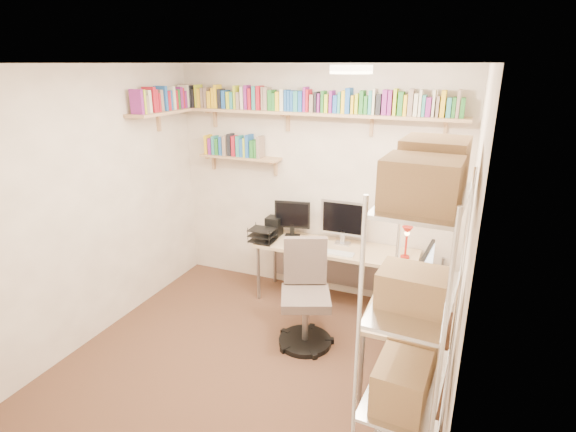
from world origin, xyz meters
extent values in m
plane|color=#4F2B21|center=(0.00, 0.00, 0.00)|extent=(3.20, 3.20, 0.00)
cube|color=#C2B09E|center=(0.00, 1.50, 1.25)|extent=(3.20, 0.04, 2.50)
cube|color=#C2B09E|center=(-1.60, 0.00, 1.25)|extent=(0.04, 3.00, 2.50)
cube|color=#C2B09E|center=(1.60, 0.00, 1.25)|extent=(0.04, 3.00, 2.50)
cube|color=#C2B09E|center=(0.00, -1.50, 1.25)|extent=(3.20, 0.04, 2.50)
cube|color=white|center=(0.00, 0.00, 2.50)|extent=(3.20, 3.00, 0.04)
cube|color=silver|center=(1.59, 0.55, 1.55)|extent=(0.01, 0.30, 0.42)
cube|color=white|center=(1.59, 0.15, 1.50)|extent=(0.01, 0.28, 0.38)
cylinder|color=#FFEAC6|center=(0.70, 0.20, 2.46)|extent=(0.30, 0.30, 0.06)
cube|color=tan|center=(0.00, 1.38, 2.02)|extent=(3.05, 0.25, 0.03)
cube|color=tan|center=(-1.48, 0.95, 2.02)|extent=(0.25, 1.00, 0.03)
cube|color=tan|center=(-0.85, 1.40, 1.50)|extent=(0.95, 0.20, 0.02)
cube|color=tan|center=(-1.20, 1.44, 1.95)|extent=(0.03, 0.20, 0.20)
cube|color=tan|center=(-0.30, 1.44, 1.95)|extent=(0.03, 0.20, 0.20)
cube|color=tan|center=(0.60, 1.44, 1.95)|extent=(0.03, 0.20, 0.20)
cube|color=tan|center=(1.30, 1.44, 1.95)|extent=(0.03, 0.20, 0.20)
cube|color=#AC1628|center=(-1.46, 1.38, 2.14)|extent=(0.04, 0.13, 0.21)
cube|color=black|center=(-1.42, 1.38, 2.15)|extent=(0.04, 0.14, 0.24)
cube|color=black|center=(-1.38, 1.38, 2.13)|extent=(0.03, 0.11, 0.19)
cube|color=#B4C825|center=(-1.33, 1.38, 2.16)|extent=(0.03, 0.14, 0.24)
cube|color=yellow|center=(-1.30, 1.38, 2.14)|extent=(0.03, 0.14, 0.21)
cube|color=gray|center=(-1.27, 1.38, 2.14)|extent=(0.03, 0.11, 0.21)
cube|color=gray|center=(-1.22, 1.38, 2.14)|extent=(0.04, 0.11, 0.22)
cube|color=yellow|center=(-1.17, 1.38, 2.12)|extent=(0.04, 0.14, 0.18)
cube|color=yellow|center=(-1.12, 1.38, 2.14)|extent=(0.03, 0.14, 0.21)
cube|color=yellow|center=(-1.09, 1.38, 2.16)|extent=(0.03, 0.13, 0.25)
cube|color=black|center=(-1.04, 1.38, 2.14)|extent=(0.04, 0.12, 0.20)
cube|color=#2158AE|center=(-0.99, 1.38, 2.13)|extent=(0.04, 0.14, 0.19)
cube|color=#B4C825|center=(-0.93, 1.38, 2.12)|extent=(0.04, 0.13, 0.18)
cube|color=teal|center=(-0.89, 1.38, 2.12)|extent=(0.03, 0.14, 0.18)
cube|color=#B4C825|center=(-0.86, 1.38, 2.16)|extent=(0.02, 0.12, 0.24)
cube|color=gray|center=(-0.82, 1.38, 2.12)|extent=(0.04, 0.11, 0.18)
cube|color=beige|center=(-0.77, 1.38, 2.15)|extent=(0.03, 0.11, 0.23)
cube|color=#81227D|center=(-0.73, 1.38, 2.16)|extent=(0.03, 0.11, 0.25)
cube|color=#AC1628|center=(-0.68, 1.38, 2.14)|extent=(0.03, 0.13, 0.22)
cube|color=teal|center=(-0.63, 1.38, 2.16)|extent=(0.04, 0.12, 0.24)
cube|color=#AC1628|center=(-0.58, 1.38, 2.16)|extent=(0.04, 0.13, 0.24)
cube|color=gray|center=(-0.53, 1.38, 2.15)|extent=(0.02, 0.12, 0.24)
cube|color=gray|center=(-0.49, 1.38, 2.15)|extent=(0.04, 0.13, 0.23)
cube|color=#27752B|center=(-0.44, 1.38, 2.14)|extent=(0.04, 0.14, 0.20)
cube|color=#27752B|center=(-0.40, 1.38, 2.12)|extent=(0.04, 0.15, 0.18)
cube|color=yellow|center=(-0.36, 1.38, 2.13)|extent=(0.04, 0.14, 0.19)
cube|color=beige|center=(-0.31, 1.38, 2.14)|extent=(0.04, 0.12, 0.22)
cube|color=#2158AE|center=(-0.27, 1.38, 2.14)|extent=(0.03, 0.13, 0.21)
cube|color=#2158AE|center=(-0.23, 1.38, 2.14)|extent=(0.03, 0.14, 0.20)
cube|color=#2158AE|center=(-0.20, 1.38, 2.14)|extent=(0.03, 0.14, 0.20)
cube|color=teal|center=(-0.15, 1.38, 2.14)|extent=(0.04, 0.15, 0.20)
cube|color=#2158AE|center=(-0.11, 1.38, 2.14)|extent=(0.04, 0.13, 0.20)
cube|color=#81227D|center=(-0.06, 1.38, 2.16)|extent=(0.03, 0.13, 0.24)
cube|color=#AC1628|center=(-0.03, 1.38, 2.14)|extent=(0.02, 0.14, 0.22)
cube|color=gray|center=(0.01, 1.38, 2.12)|extent=(0.04, 0.13, 0.17)
cube|color=black|center=(0.06, 1.38, 2.13)|extent=(0.02, 0.14, 0.20)
cube|color=#81227D|center=(0.09, 1.38, 2.13)|extent=(0.02, 0.13, 0.18)
cube|color=#27752B|center=(0.13, 1.38, 2.14)|extent=(0.03, 0.11, 0.21)
cube|color=#B4C825|center=(0.17, 1.38, 2.12)|extent=(0.03, 0.14, 0.18)
cube|color=#81227D|center=(0.22, 1.38, 2.14)|extent=(0.03, 0.14, 0.21)
cube|color=#2158AE|center=(0.26, 1.38, 2.12)|extent=(0.04, 0.15, 0.17)
cube|color=teal|center=(0.30, 1.38, 2.14)|extent=(0.02, 0.14, 0.20)
cube|color=yellow|center=(0.34, 1.38, 2.14)|extent=(0.03, 0.15, 0.22)
cube|color=#2158AE|center=(0.39, 1.38, 2.16)|extent=(0.04, 0.15, 0.24)
cube|color=yellow|center=(0.43, 1.38, 2.12)|extent=(0.02, 0.14, 0.17)
cube|color=#B4C825|center=(0.47, 1.38, 2.13)|extent=(0.03, 0.12, 0.19)
cube|color=#27752B|center=(0.52, 1.38, 2.15)|extent=(0.04, 0.12, 0.22)
cube|color=#27752B|center=(0.56, 1.38, 2.12)|extent=(0.03, 0.12, 0.17)
cube|color=teal|center=(0.60, 1.38, 2.15)|extent=(0.03, 0.12, 0.22)
cube|color=beige|center=(0.64, 1.38, 2.15)|extent=(0.02, 0.12, 0.24)
cube|color=black|center=(0.68, 1.38, 2.13)|extent=(0.04, 0.12, 0.19)
cube|color=#81227D|center=(0.74, 1.38, 2.15)|extent=(0.04, 0.12, 0.23)
cube|color=#81227D|center=(0.79, 1.38, 2.15)|extent=(0.04, 0.12, 0.23)
cube|color=#B4C825|center=(0.84, 1.38, 2.16)|extent=(0.03, 0.13, 0.24)
cube|color=#27752B|center=(0.89, 1.38, 2.14)|extent=(0.04, 0.13, 0.22)
cube|color=yellow|center=(0.93, 1.38, 2.13)|extent=(0.03, 0.13, 0.19)
cube|color=gray|center=(0.98, 1.38, 2.16)|extent=(0.04, 0.15, 0.24)
cube|color=beige|center=(1.03, 1.38, 2.14)|extent=(0.04, 0.14, 0.21)
cube|color=beige|center=(1.07, 1.38, 2.16)|extent=(0.02, 0.15, 0.24)
cube|color=teal|center=(1.10, 1.38, 2.13)|extent=(0.03, 0.13, 0.19)
cube|color=#81227D|center=(1.14, 1.38, 2.12)|extent=(0.04, 0.15, 0.17)
cube|color=beige|center=(1.18, 1.38, 2.15)|extent=(0.02, 0.12, 0.24)
cube|color=gray|center=(1.22, 1.38, 2.13)|extent=(0.03, 0.15, 0.18)
cube|color=yellow|center=(1.26, 1.38, 2.15)|extent=(0.04, 0.14, 0.24)
cube|color=teal|center=(1.32, 1.38, 2.12)|extent=(0.04, 0.12, 0.17)
cube|color=#27752B|center=(1.36, 1.38, 2.12)|extent=(0.03, 0.14, 0.18)
cube|color=gray|center=(1.39, 1.38, 2.16)|extent=(0.03, 0.14, 0.25)
cube|color=#27752B|center=(1.43, 1.38, 2.12)|extent=(0.04, 0.14, 0.18)
cube|color=#81227D|center=(-1.48, 0.52, 2.15)|extent=(0.14, 0.04, 0.23)
cube|color=#B4C825|center=(-1.48, 0.55, 2.15)|extent=(0.15, 0.03, 0.23)
cube|color=gray|center=(-1.48, 0.60, 2.12)|extent=(0.14, 0.04, 0.17)
cube|color=beige|center=(-1.48, 0.65, 2.14)|extent=(0.11, 0.04, 0.22)
cube|color=#AC1628|center=(-1.48, 0.71, 2.16)|extent=(0.14, 0.04, 0.25)
cube|color=#AC1628|center=(-1.48, 0.75, 2.15)|extent=(0.14, 0.03, 0.22)
cube|color=#AC1628|center=(-1.48, 0.79, 2.13)|extent=(0.13, 0.03, 0.18)
cube|color=gray|center=(-1.48, 0.84, 2.14)|extent=(0.11, 0.04, 0.21)
cube|color=#2158AE|center=(-1.48, 0.89, 2.16)|extent=(0.15, 0.04, 0.25)
cube|color=#AC1628|center=(-1.48, 0.94, 2.13)|extent=(0.14, 0.04, 0.20)
cube|color=#2158AE|center=(-1.48, 0.99, 2.13)|extent=(0.13, 0.03, 0.20)
cube|color=beige|center=(-1.48, 1.03, 2.16)|extent=(0.14, 0.04, 0.24)
cube|color=#AC1628|center=(-1.48, 1.08, 2.13)|extent=(0.13, 0.04, 0.19)
cube|color=#27752B|center=(-1.48, 1.12, 2.14)|extent=(0.13, 0.03, 0.20)
cube|color=#81227D|center=(-1.48, 1.16, 2.15)|extent=(0.14, 0.04, 0.23)
cube|color=#AC1628|center=(-1.48, 1.20, 2.14)|extent=(0.13, 0.03, 0.21)
cube|color=#81227D|center=(-1.48, 1.24, 2.13)|extent=(0.13, 0.04, 0.18)
cube|color=beige|center=(-1.48, 1.29, 2.16)|extent=(0.13, 0.04, 0.24)
cube|color=gray|center=(-1.48, 1.33, 2.16)|extent=(0.13, 0.03, 0.25)
cube|color=#27752B|center=(-1.48, 1.37, 2.14)|extent=(0.15, 0.04, 0.21)
cube|color=yellow|center=(-1.26, 1.40, 1.62)|extent=(0.04, 0.13, 0.21)
cube|color=#81227D|center=(-1.21, 1.40, 1.60)|extent=(0.04, 0.14, 0.18)
cube|color=teal|center=(-1.17, 1.40, 1.62)|extent=(0.03, 0.12, 0.21)
cube|color=#27752B|center=(-1.13, 1.40, 1.60)|extent=(0.04, 0.12, 0.18)
cube|color=#2158AE|center=(-1.07, 1.40, 1.62)|extent=(0.04, 0.12, 0.21)
cube|color=gray|center=(-1.02, 1.40, 1.62)|extent=(0.04, 0.15, 0.22)
cube|color=black|center=(-0.96, 1.40, 1.63)|extent=(0.04, 0.12, 0.24)
cube|color=#AC1628|center=(-0.91, 1.40, 1.62)|extent=(0.04, 0.12, 0.22)
cube|color=teal|center=(-0.85, 1.40, 1.63)|extent=(0.04, 0.12, 0.23)
cube|color=#2158AE|center=(-0.80, 1.40, 1.61)|extent=(0.04, 0.12, 0.20)
cube|color=#B4C825|center=(-0.77, 1.40, 1.62)|extent=(0.02, 0.14, 0.21)
cube|color=#2158AE|center=(-0.73, 1.40, 1.64)|extent=(0.04, 0.15, 0.25)
cube|color=#27752B|center=(-0.68, 1.40, 1.61)|extent=(0.04, 0.12, 0.19)
cube|color=#27752B|center=(-0.63, 1.40, 1.61)|extent=(0.03, 0.14, 0.19)
cube|color=gray|center=(-0.60, 1.40, 1.63)|extent=(0.04, 0.14, 0.24)
cube|color=beige|center=(0.35, 1.22, 0.64)|extent=(1.70, 0.54, 0.04)
cube|color=beige|center=(1.20, 0.35, 0.64)|extent=(0.54, 1.16, 0.04)
cylinder|color=gray|center=(-0.46, 1.00, 0.31)|extent=(0.04, 0.04, 0.63)
cylinder|color=gray|center=(-0.46, 1.44, 0.31)|extent=(0.04, 0.04, 0.63)
cylinder|color=gray|center=(1.42, 1.44, 0.31)|extent=(0.04, 0.04, 0.63)
cylinder|color=gray|center=(0.98, -0.19, 0.31)|extent=(0.04, 0.04, 0.63)
cylinder|color=gray|center=(1.42, -0.19, 0.31)|extent=(0.04, 0.04, 0.63)
cube|color=gray|center=(0.35, 1.45, 0.36)|extent=(1.61, 0.02, 0.49)
cube|color=silver|center=(0.39, 1.33, 0.96)|extent=(0.49, 0.03, 0.38)
cube|color=black|center=(0.39, 1.31, 0.96)|extent=(0.44, 0.00, 0.32)
cube|color=black|center=(-0.19, 1.33, 0.92)|extent=(0.39, 0.03, 0.30)
cube|color=black|center=(1.33, 0.40, 0.94)|extent=(0.03, 0.52, 0.34)
cube|color=silver|center=(1.31, 0.40, 0.94)|extent=(0.00, 0.47, 0.29)
cube|color=white|center=(0.39, 1.06, 0.67)|extent=(0.38, 0.12, 0.01)
cube|color=white|center=(1.07, 0.40, 0.67)|extent=(0.12, 0.36, 0.01)
cylinder|color=#A7180E|center=(1.07, 1.22, 0.67)|extent=(0.09, 0.09, 0.02)
cylinder|color=#A7180E|center=(1.07, 1.22, 0.81)|extent=(0.02, 0.02, 0.25)
cone|color=#A7180E|center=(1.07, 1.22, 0.95)|extent=(0.11, 0.11, 0.08)
sphere|color=#FFBF72|center=(1.07, 1.22, 0.92)|extent=(0.05, 0.05, 0.05)
cube|color=black|center=(-0.39, 1.29, 0.77)|extent=(0.16, 0.16, 0.21)
cube|color=black|center=(-0.43, 1.06, 0.75)|extent=(0.27, 0.21, 0.18)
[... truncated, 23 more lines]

